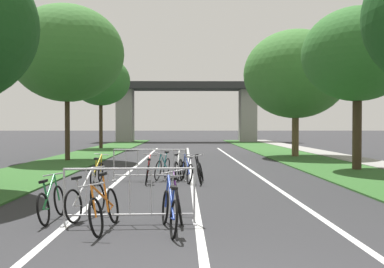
{
  "coord_description": "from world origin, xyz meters",
  "views": [
    {
      "loc": [
        -0.26,
        -4.08,
        1.83
      ],
      "look_at": [
        0.24,
        24.44,
        1.27
      ],
      "focal_mm": 41.42,
      "sensor_mm": 36.0,
      "label": 1
    }
  ],
  "objects_px": {
    "bicycle_purple_3": "(178,200)",
    "bicycle_orange_4": "(105,209)",
    "bicycle_black_9": "(200,171)",
    "crowd_barrier_second": "(150,165)",
    "crowd_barrier_nearest": "(130,196)",
    "tree_right_oak_near": "(296,74)",
    "bicycle_blue_10": "(186,171)",
    "bicycle_yellow_1": "(97,172)",
    "tree_left_cypress_far": "(67,54)",
    "tree_right_maple_mid": "(358,55)",
    "bicycle_silver_8": "(86,199)",
    "bicycle_red_7": "(148,172)",
    "bicycle_teal_6": "(163,168)",
    "tree_left_pine_far": "(101,81)",
    "bicycle_blue_0": "(170,210)",
    "bicycle_green_5": "(51,202)",
    "bicycle_white_2": "(179,168)"
  },
  "relations": [
    {
      "from": "bicycle_blue_0",
      "to": "bicycle_yellow_1",
      "type": "xyz_separation_m",
      "value": [
        -2.5,
        6.37,
        -0.01
      ]
    },
    {
      "from": "tree_right_oak_near",
      "to": "bicycle_blue_10",
      "type": "bearing_deg",
      "value": -119.57
    },
    {
      "from": "tree_right_oak_near",
      "to": "bicycle_black_9",
      "type": "xyz_separation_m",
      "value": [
        -5.92,
        -11.3,
        -4.42
      ]
    },
    {
      "from": "tree_left_cypress_far",
      "to": "tree_right_maple_mid",
      "type": "relative_size",
      "value": 1.21
    },
    {
      "from": "bicycle_yellow_1",
      "to": "bicycle_blue_0",
      "type": "bearing_deg",
      "value": -66.52
    },
    {
      "from": "bicycle_purple_3",
      "to": "bicycle_black_9",
      "type": "distance_m",
      "value": 5.53
    },
    {
      "from": "crowd_barrier_nearest",
      "to": "bicycle_green_5",
      "type": "relative_size",
      "value": 1.55
    },
    {
      "from": "bicycle_teal_6",
      "to": "bicycle_black_9",
      "type": "distance_m",
      "value": 1.59
    },
    {
      "from": "crowd_barrier_nearest",
      "to": "tree_right_oak_near",
      "type": "bearing_deg",
      "value": 66.74
    },
    {
      "from": "tree_right_oak_near",
      "to": "bicycle_red_7",
      "type": "distance_m",
      "value": 14.37
    },
    {
      "from": "bicycle_blue_10",
      "to": "bicycle_orange_4",
      "type": "bearing_deg",
      "value": -115.57
    },
    {
      "from": "crowd_barrier_second",
      "to": "bicycle_white_2",
      "type": "relative_size",
      "value": 1.47
    },
    {
      "from": "crowd_barrier_nearest",
      "to": "bicycle_silver_8",
      "type": "xyz_separation_m",
      "value": [
        -0.94,
        0.6,
        -0.16
      ]
    },
    {
      "from": "bicycle_blue_0",
      "to": "bicycle_orange_4",
      "type": "bearing_deg",
      "value": 165.22
    },
    {
      "from": "tree_right_maple_mid",
      "to": "bicycle_teal_6",
      "type": "bearing_deg",
      "value": -160.85
    },
    {
      "from": "tree_right_oak_near",
      "to": "bicycle_blue_10",
      "type": "xyz_separation_m",
      "value": [
        -6.35,
        -11.2,
        -4.42
      ]
    },
    {
      "from": "crowd_barrier_second",
      "to": "bicycle_teal_6",
      "type": "bearing_deg",
      "value": 53.8
    },
    {
      "from": "bicycle_teal_6",
      "to": "crowd_barrier_nearest",
      "type": "bearing_deg",
      "value": 101.79
    },
    {
      "from": "tree_left_pine_far",
      "to": "bicycle_silver_8",
      "type": "distance_m",
      "value": 26.86
    },
    {
      "from": "tree_right_maple_mid",
      "to": "bicycle_white_2",
      "type": "bearing_deg",
      "value": -159.36
    },
    {
      "from": "bicycle_blue_0",
      "to": "tree_left_cypress_far",
      "type": "bearing_deg",
      "value": 101.11
    },
    {
      "from": "tree_left_cypress_far",
      "to": "bicycle_silver_8",
      "type": "xyz_separation_m",
      "value": [
        4.04,
        -14.01,
        -5.13
      ]
    },
    {
      "from": "crowd_barrier_second",
      "to": "crowd_barrier_nearest",
      "type": "bearing_deg",
      "value": -88.83
    },
    {
      "from": "bicycle_white_2",
      "to": "bicycle_blue_10",
      "type": "height_order",
      "value": "bicycle_white_2"
    },
    {
      "from": "bicycle_purple_3",
      "to": "bicycle_yellow_1",
      "type": "bearing_deg",
      "value": 114.27
    },
    {
      "from": "crowd_barrier_nearest",
      "to": "bicycle_purple_3",
      "type": "bearing_deg",
      "value": 27.96
    },
    {
      "from": "bicycle_red_7",
      "to": "bicycle_blue_10",
      "type": "height_order",
      "value": "bicycle_blue_10"
    },
    {
      "from": "bicycle_green_5",
      "to": "bicycle_teal_6",
      "type": "xyz_separation_m",
      "value": [
        1.81,
        6.61,
        0.03
      ]
    },
    {
      "from": "bicycle_white_2",
      "to": "bicycle_red_7",
      "type": "relative_size",
      "value": 1.05
    },
    {
      "from": "tree_right_maple_mid",
      "to": "bicycle_blue_0",
      "type": "xyz_separation_m",
      "value": [
        -7.26,
        -10.19,
        -4.33
      ]
    },
    {
      "from": "bicycle_yellow_1",
      "to": "bicycle_blue_10",
      "type": "xyz_separation_m",
      "value": [
        2.82,
        0.23,
        0.01
      ]
    },
    {
      "from": "bicycle_purple_3",
      "to": "bicycle_red_7",
      "type": "bearing_deg",
      "value": 99.03
    },
    {
      "from": "bicycle_silver_8",
      "to": "bicycle_green_5",
      "type": "bearing_deg",
      "value": -143.42
    },
    {
      "from": "bicycle_purple_3",
      "to": "bicycle_silver_8",
      "type": "bearing_deg",
      "value": 173.88
    },
    {
      "from": "tree_left_cypress_far",
      "to": "bicycle_yellow_1",
      "type": "xyz_separation_m",
      "value": [
        3.24,
        -8.78,
        -5.15
      ]
    },
    {
      "from": "tree_left_cypress_far",
      "to": "bicycle_red_7",
      "type": "xyz_separation_m",
      "value": [
        4.83,
        -8.74,
        -5.15
      ]
    },
    {
      "from": "crowd_barrier_nearest",
      "to": "bicycle_teal_6",
      "type": "xyz_separation_m",
      "value": [
        0.27,
        6.96,
        -0.14
      ]
    },
    {
      "from": "tree_right_oak_near",
      "to": "bicycle_orange_4",
      "type": "xyz_separation_m",
      "value": [
        -7.81,
        -17.7,
        -4.4
      ]
    },
    {
      "from": "crowd_barrier_nearest",
      "to": "bicycle_white_2",
      "type": "distance_m",
      "value": 7.0
    },
    {
      "from": "bicycle_teal_6",
      "to": "bicycle_red_7",
      "type": "distance_m",
      "value": 1.16
    },
    {
      "from": "bicycle_blue_0",
      "to": "bicycle_green_5",
      "type": "height_order",
      "value": "bicycle_blue_0"
    },
    {
      "from": "crowd_barrier_nearest",
      "to": "bicycle_orange_4",
      "type": "xyz_separation_m",
      "value": [
        -0.39,
        -0.44,
        -0.15
      ]
    },
    {
      "from": "bicycle_purple_3",
      "to": "bicycle_orange_4",
      "type": "xyz_separation_m",
      "value": [
        -1.27,
        -0.9,
        0.0
      ]
    },
    {
      "from": "crowd_barrier_nearest",
      "to": "bicycle_teal_6",
      "type": "distance_m",
      "value": 6.97
    },
    {
      "from": "bicycle_black_9",
      "to": "bicycle_blue_0",
      "type": "bearing_deg",
      "value": 88.65
    },
    {
      "from": "bicycle_green_5",
      "to": "bicycle_blue_10",
      "type": "relative_size",
      "value": 0.98
    },
    {
      "from": "bicycle_black_9",
      "to": "bicycle_blue_10",
      "type": "height_order",
      "value": "bicycle_black_9"
    },
    {
      "from": "tree_left_pine_far",
      "to": "bicycle_red_7",
      "type": "height_order",
      "value": "tree_left_pine_far"
    },
    {
      "from": "bicycle_silver_8",
      "to": "bicycle_blue_10",
      "type": "relative_size",
      "value": 1.02
    },
    {
      "from": "crowd_barrier_second",
      "to": "bicycle_black_9",
      "type": "xyz_separation_m",
      "value": [
        1.63,
        -0.46,
        -0.17
      ]
    }
  ]
}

